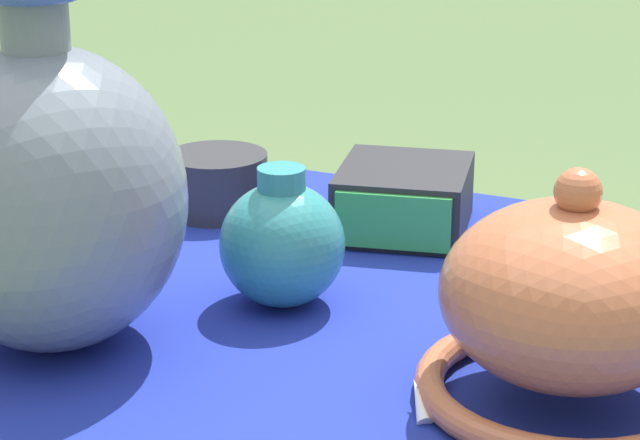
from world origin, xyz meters
TOP-DOWN VIEW (x-y plane):
  - display_table at (0.00, -0.02)m, footprint 0.95×0.67m
  - vase_tall_bulbous at (-0.17, -0.17)m, footprint 0.22×0.22m
  - vase_dome_bell at (0.23, -0.10)m, footprint 0.23×0.23m
  - mosaic_tile_box at (-0.01, 0.19)m, footprint 0.15×0.17m
  - jar_round_celadon at (-0.32, 0.11)m, footprint 0.11×0.11m
  - pot_squat_charcoal at (-0.21, 0.16)m, footprint 0.11×0.11m
  - jar_round_teal at (-0.04, -0.03)m, footprint 0.11×0.11m

SIDE VIEW (x-z plane):
  - display_table at x=0.00m, z-range 0.27..0.99m
  - pot_squat_charcoal at x=-0.21m, z-range 0.72..0.78m
  - mosaic_tile_box at x=-0.01m, z-range 0.72..0.78m
  - jar_round_celadon at x=-0.32m, z-range 0.71..0.83m
  - jar_round_teal at x=-0.04m, z-range 0.71..0.84m
  - vase_dome_bell at x=0.23m, z-range 0.70..0.88m
  - vase_tall_bulbous at x=-0.17m, z-range 0.70..0.99m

